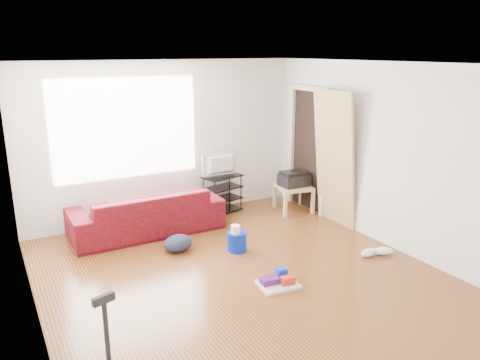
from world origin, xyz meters
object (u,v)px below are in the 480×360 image
tv_stand (222,193)px  side_table (294,190)px  bucket (237,250)px  cleaning_tray (278,281)px  sofa (148,232)px  backpack (178,251)px

tv_stand → side_table: size_ratio=1.07×
bucket → cleaning_tray: 1.09m
sofa → tv_stand: size_ratio=3.21×
cleaning_tray → sofa: bearing=108.9°
sofa → backpack: 0.87m
sofa → bucket: size_ratio=8.40×
bucket → backpack: size_ratio=0.65×
sofa → side_table: side_table is taller
backpack → cleaning_tray: bearing=-80.9°
side_table → backpack: (-2.33, -0.59, -0.37)m
tv_stand → side_table: bearing=-39.1°
side_table → cleaning_tray: bearing=-129.3°
tv_stand → bucket: 1.63m
tv_stand → bucket: bearing=-122.9°
bucket → sofa: bearing=124.6°
bucket → cleaning_tray: (-0.06, -1.09, 0.05)m
side_table → cleaning_tray: side_table is taller
tv_stand → cleaning_tray: size_ratio=1.44×
tv_stand → cleaning_tray: bearing=-115.9°
sofa → cleaning_tray: (0.79, -2.32, 0.05)m
tv_stand → bucket: tv_stand is taller
tv_stand → side_table: tv_stand is taller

